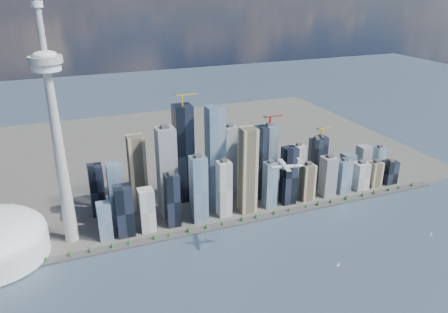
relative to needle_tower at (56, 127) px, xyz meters
name	(u,v)px	position (x,y,z in m)	size (l,w,h in m)	color
ground	(282,301)	(300.00, -310.00, -235.84)	(4000.00, 4000.00, 0.00)	#2C3D4E
seawall	(224,225)	(300.00, -60.00, -233.84)	(1100.00, 22.00, 4.00)	#383838
land	(169,153)	(300.00, 390.00, -234.34)	(1400.00, 900.00, 3.00)	#4C4C47
shoreline_trees	(224,222)	(300.00, -60.00, -227.06)	(960.53, 7.20, 8.80)	#3F2D1E
skyscraper_cluster	(235,172)	(359.62, 26.82, -157.77)	(736.00, 142.00, 251.99)	black
needle_tower	(56,127)	(0.00, 0.00, 0.00)	(56.00, 56.00, 550.50)	#ABABA6
airplane	(286,166)	(364.74, -189.09, -58.13)	(62.23, 55.36, 15.25)	silver
sailboat_west	(338,264)	(440.54, -264.00, -232.93)	(6.49, 1.77, 9.06)	white
sailboat_east	(431,233)	(676.68, -246.76, -232.53)	(7.45, 3.45, 10.32)	white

